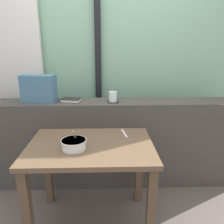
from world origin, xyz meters
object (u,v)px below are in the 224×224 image
Objects in this scene: coaster_square at (113,102)px; closed_book at (71,100)px; throw_pillow at (39,89)px; soup_bowl at (74,144)px; juice_glass at (113,97)px; breakfast_table at (91,160)px; fork_utensil at (124,133)px.

coaster_square is 0.47× the size of closed_book.
soup_bowl is at bearing -58.41° from throw_pillow.
juice_glass is at bearing -6.01° from closed_book.
closed_book is (-0.22, 0.62, 0.32)m from breakfast_table.
coaster_square is at bearing 93.65° from fork_utensil.
soup_bowl reaches higher than breakfast_table.
soup_bowl is 1.05× the size of fork_utensil.
throw_pillow reaches higher than soup_bowl.
juice_glass is at bearing -2.31° from throw_pillow.
breakfast_table is at bearing -107.98° from coaster_square.
coaster_square is 0.31× the size of throw_pillow.
breakfast_table is at bearing -152.38° from fork_utensil.
throw_pillow is at bearing -177.26° from closed_book.
soup_bowl is at bearing -153.76° from fork_utensil.
juice_glass is 0.72m from throw_pillow.
closed_book reaches higher than coaster_square.
fork_utensil is (0.49, -0.42, -0.19)m from closed_book.
throw_pillow is at bearing 131.12° from breakfast_table.
soup_bowl is at bearing -80.78° from closed_book.
soup_bowl is (-0.30, -0.64, -0.15)m from coaster_square.
soup_bowl is at bearing -114.95° from coaster_square.
fork_utensil is at bearing 35.00° from soup_bowl.
breakfast_table is 0.21m from soup_bowl.
coaster_square is at bearing -6.01° from closed_book.
throw_pillow reaches higher than juice_glass.
coaster_square is at bearing 180.00° from juice_glass.
throw_pillow is at bearing 144.27° from fork_utensil.
coaster_square is 0.59× the size of fork_utensil.
closed_book is 0.71m from soup_bowl.
closed_book reaches higher than soup_bowl.
throw_pillow is at bearing 177.69° from coaster_square.
closed_book is at bearing 173.99° from juice_glass.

